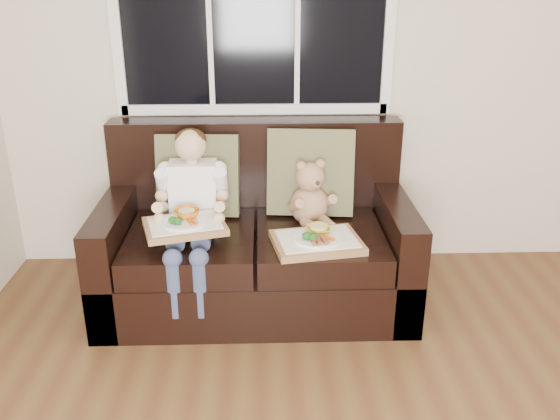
{
  "coord_description": "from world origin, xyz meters",
  "views": [
    {
      "loc": [
        -0.69,
        -1.04,
        1.77
      ],
      "look_at": [
        -0.6,
        1.85,
        0.59
      ],
      "focal_mm": 38.0,
      "sensor_mm": 36.0,
      "label": 1
    }
  ],
  "objects_px": {
    "tray_left": "(185,224)",
    "loveseat": "(256,245)",
    "teddy_bear": "(310,197)",
    "child": "(192,199)",
    "tray_right": "(317,240)"
  },
  "relations": [
    {
      "from": "tray_left",
      "to": "loveseat",
      "type": "bearing_deg",
      "value": 23.63
    },
    {
      "from": "teddy_bear",
      "to": "tray_left",
      "type": "height_order",
      "value": "teddy_bear"
    },
    {
      "from": "child",
      "to": "tray_left",
      "type": "xyz_separation_m",
      "value": [
        -0.02,
        -0.18,
        -0.06
      ]
    },
    {
      "from": "tray_left",
      "to": "tray_right",
      "type": "distance_m",
      "value": 0.68
    },
    {
      "from": "loveseat",
      "to": "tray_left",
      "type": "xyz_separation_m",
      "value": [
        -0.36,
        -0.3,
        0.27
      ]
    },
    {
      "from": "loveseat",
      "to": "teddy_bear",
      "type": "distance_m",
      "value": 0.42
    },
    {
      "from": "loveseat",
      "to": "teddy_bear",
      "type": "height_order",
      "value": "loveseat"
    },
    {
      "from": "teddy_bear",
      "to": "tray_left",
      "type": "distance_m",
      "value": 0.72
    },
    {
      "from": "child",
      "to": "tray_right",
      "type": "bearing_deg",
      "value": -16.67
    },
    {
      "from": "loveseat",
      "to": "tray_right",
      "type": "distance_m",
      "value": 0.48
    },
    {
      "from": "child",
      "to": "loveseat",
      "type": "bearing_deg",
      "value": 19.3
    },
    {
      "from": "child",
      "to": "tray_left",
      "type": "distance_m",
      "value": 0.19
    },
    {
      "from": "child",
      "to": "tray_right",
      "type": "distance_m",
      "value": 0.7
    },
    {
      "from": "tray_left",
      "to": "tray_right",
      "type": "xyz_separation_m",
      "value": [
        0.67,
        -0.02,
        -0.09
      ]
    },
    {
      "from": "loveseat",
      "to": "tray_right",
      "type": "relative_size",
      "value": 3.45
    }
  ]
}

